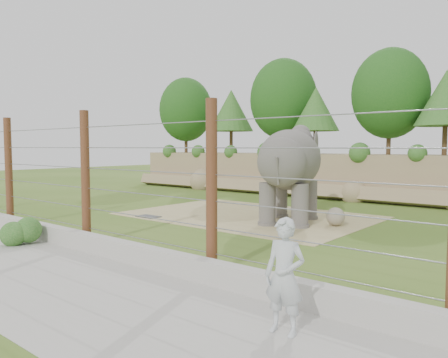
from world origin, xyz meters
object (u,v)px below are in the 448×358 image
Objects in this scene: stone_ball at (336,217)px; zookeeper at (285,276)px; elephant at (290,174)px; barrier_fence at (85,178)px.

zookeeper reaches higher than stone_ball.
barrier_fence is at bearing -129.31° from elephant.
zookeeper is (5.25, -8.86, -0.96)m from elephant.
stone_ball is 0.03× the size of barrier_fence.
stone_ball is at bearing -8.28° from elephant.
barrier_fence is 11.12× the size of zookeeper.
barrier_fence is 8.20m from zookeeper.
stone_ball is 0.37× the size of zookeeper.
barrier_fence is (-4.49, -7.53, 1.64)m from stone_ball.
zookeeper is at bearing -69.33° from stone_ball.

